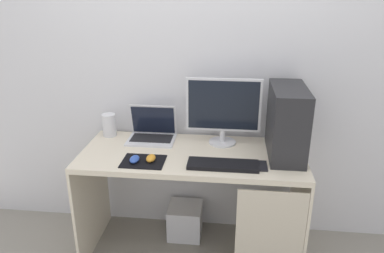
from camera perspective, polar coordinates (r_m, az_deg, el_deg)
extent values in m
plane|color=gray|center=(2.78, 0.00, -18.41)|extent=(8.00, 8.00, 0.00)
cube|color=silver|center=(2.54, 0.89, 10.40)|extent=(4.00, 0.04, 2.60)
cube|color=beige|center=(2.38, 0.00, -4.44)|extent=(1.43, 0.62, 0.03)
cube|color=beige|center=(2.73, -15.16, -10.82)|extent=(0.02, 0.62, 0.73)
cube|color=beige|center=(2.60, 16.03, -12.62)|extent=(0.02, 0.62, 0.73)
cube|color=beige|center=(2.30, 11.91, -15.98)|extent=(0.40, 0.01, 0.58)
cube|color=#232326|center=(2.35, 14.43, 0.70)|extent=(0.21, 0.46, 0.43)
cylinder|color=silver|center=(2.52, 4.69, -2.42)|extent=(0.18, 0.18, 0.01)
cylinder|color=silver|center=(2.50, 4.73, -1.41)|extent=(0.04, 0.04, 0.08)
cube|color=silver|center=(2.42, 4.87, 3.32)|extent=(0.49, 0.02, 0.36)
cube|color=black|center=(2.41, 4.87, 3.25)|extent=(0.46, 0.00, 0.33)
cube|color=silver|center=(2.56, -6.31, -2.10)|extent=(0.32, 0.23, 0.01)
cube|color=black|center=(2.57, -6.23, -1.79)|extent=(0.28, 0.15, 0.00)
cube|color=silver|center=(2.60, -5.99, 1.06)|extent=(0.32, 0.05, 0.22)
cube|color=black|center=(2.59, -6.02, 0.98)|extent=(0.30, 0.04, 0.20)
cylinder|color=silver|center=(2.67, -12.64, 0.23)|extent=(0.09, 0.09, 0.16)
cube|color=black|center=(2.20, 4.79, -5.90)|extent=(0.42, 0.14, 0.02)
cube|color=black|center=(2.28, -7.51, -5.35)|extent=(0.26, 0.20, 0.00)
ellipsoid|color=orange|center=(2.27, -6.37, -4.87)|extent=(0.06, 0.10, 0.03)
ellipsoid|color=#2D51B2|center=(2.27, -8.86, -5.00)|extent=(0.06, 0.10, 0.03)
cube|color=black|center=(2.23, 10.63, -5.99)|extent=(0.07, 0.13, 0.01)
cube|color=silver|center=(2.85, -1.06, -14.27)|extent=(0.24, 0.24, 0.24)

